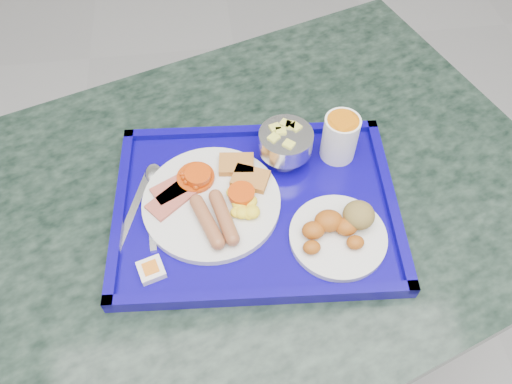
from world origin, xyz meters
TOP-DOWN VIEW (x-y plane):
  - table at (-0.12, 0.60)m, footprint 1.41×1.15m
  - tray at (-0.08, 0.58)m, footprint 0.52×0.40m
  - main_plate at (-0.15, 0.59)m, footprint 0.24×0.24m
  - bread_plate at (0.05, 0.50)m, footprint 0.16×0.16m
  - fruit_bowl at (-0.01, 0.68)m, footprint 0.10×0.10m
  - juice_cup at (0.09, 0.68)m, footprint 0.07×0.07m
  - spoon at (-0.26, 0.64)m, footprint 0.03×0.19m
  - knife at (-0.29, 0.59)m, footprint 0.07×0.19m
  - jam_packet at (-0.26, 0.47)m, footprint 0.05×0.05m

SIDE VIEW (x-z plane):
  - table at x=-0.12m, z-range 0.18..0.94m
  - tray at x=-0.08m, z-range 0.75..0.78m
  - knife at x=-0.29m, z-range 0.77..0.78m
  - spoon at x=-0.26m, z-range 0.77..0.78m
  - jam_packet at x=-0.26m, z-range 0.77..0.79m
  - main_plate at x=-0.15m, z-range 0.77..0.80m
  - bread_plate at x=0.05m, z-range 0.76..0.82m
  - fruit_bowl at x=-0.01m, z-range 0.78..0.85m
  - juice_cup at x=0.09m, z-range 0.78..0.87m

